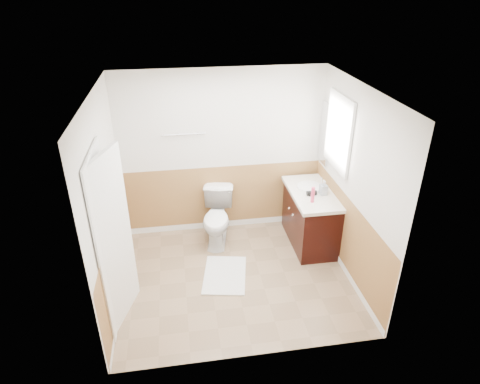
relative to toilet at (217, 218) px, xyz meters
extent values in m
plane|color=#8C7051|center=(0.14, -0.90, -0.40)|extent=(3.00, 3.00, 0.00)
plane|color=white|center=(0.14, -0.90, 2.10)|extent=(3.00, 3.00, 0.00)
plane|color=silver|center=(0.14, 0.40, 0.85)|extent=(3.00, 0.00, 3.00)
plane|color=silver|center=(0.14, -2.20, 0.85)|extent=(3.00, 0.00, 3.00)
plane|color=silver|center=(-1.36, -0.90, 0.85)|extent=(0.00, 3.00, 3.00)
plane|color=silver|center=(1.64, -0.90, 0.85)|extent=(0.00, 3.00, 3.00)
plane|color=#9F713F|center=(0.14, 0.39, 0.10)|extent=(3.00, 0.00, 3.00)
plane|color=#9F713F|center=(0.14, -2.19, 0.10)|extent=(3.00, 0.00, 3.00)
plane|color=#9F713F|center=(-1.35, -0.90, 0.10)|extent=(0.00, 2.60, 2.60)
plane|color=#9F713F|center=(1.63, -0.90, 0.10)|extent=(0.00, 2.60, 2.60)
imported|color=white|center=(0.00, 0.00, 0.00)|extent=(0.58, 0.85, 0.79)
cube|color=silver|center=(0.00, -0.85, -0.39)|extent=(0.69, 0.89, 0.02)
cube|color=black|center=(1.35, -0.25, 0.00)|extent=(0.55, 1.10, 0.80)
sphere|color=silver|center=(1.05, -0.35, 0.15)|extent=(0.03, 0.03, 0.03)
sphere|color=white|center=(1.05, -0.15, 0.15)|extent=(0.03, 0.03, 0.03)
cube|color=white|center=(1.34, -0.25, 0.43)|extent=(0.60, 1.15, 0.05)
cylinder|color=white|center=(1.35, -0.10, 0.46)|extent=(0.36, 0.36, 0.02)
cylinder|color=silver|center=(1.53, -0.10, 0.52)|extent=(0.02, 0.02, 0.14)
cylinder|color=#E73B62|center=(1.25, -0.53, 0.56)|extent=(0.05, 0.05, 0.22)
imported|color=#9BA4AF|center=(1.47, -0.34, 0.56)|extent=(0.10, 0.11, 0.21)
cylinder|color=black|center=(1.30, -0.34, 0.49)|extent=(0.14, 0.07, 0.07)
cylinder|color=black|center=(1.27, -0.36, 0.46)|extent=(0.03, 0.03, 0.07)
cube|color=silver|center=(1.61, 0.20, 1.15)|extent=(0.02, 0.35, 0.90)
cube|color=white|center=(1.61, -0.31, 1.35)|extent=(0.04, 0.80, 1.00)
cube|color=white|center=(1.62, -0.31, 1.35)|extent=(0.01, 0.70, 0.90)
cube|color=white|center=(-1.26, -1.35, 0.62)|extent=(0.29, 0.78, 2.04)
cube|color=white|center=(-1.34, -1.35, 0.63)|extent=(0.02, 0.92, 2.10)
sphere|color=silver|center=(-1.20, -1.02, 0.55)|extent=(0.06, 0.06, 0.06)
cylinder|color=silver|center=(-0.41, 0.35, 1.20)|extent=(0.62, 0.02, 0.02)
cylinder|color=silver|center=(0.04, 0.33, 0.30)|extent=(0.14, 0.02, 0.02)
cylinder|color=white|center=(0.04, 0.33, 0.30)|extent=(0.10, 0.11, 0.11)
cube|color=white|center=(0.04, 0.33, 0.19)|extent=(0.10, 0.01, 0.16)
camera|label=1|loc=(-0.49, -5.22, 3.19)|focal=30.96mm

